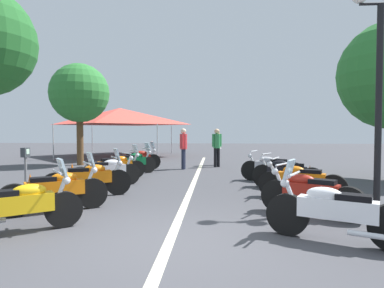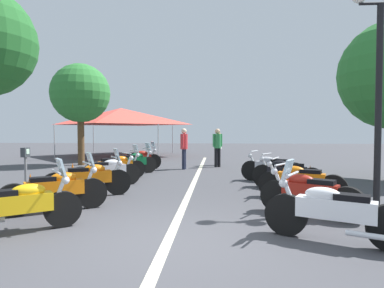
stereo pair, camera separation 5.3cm
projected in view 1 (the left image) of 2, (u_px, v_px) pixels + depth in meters
name	position (u px, v px, depth m)	size (l,w,h in m)	color
ground_plane	(169.00, 243.00, 4.94)	(80.00, 80.00, 0.00)	#424247
lane_centre_stripe	(193.00, 184.00, 10.44)	(20.94, 0.16, 0.01)	beige
motorcycle_left_row_0	(19.00, 206.00, 5.37)	(1.37, 1.71, 1.20)	black
motorcycle_left_row_1	(57.00, 189.00, 6.82)	(1.34, 1.84, 1.22)	black
motorcycle_left_row_2	(89.00, 178.00, 8.37)	(1.20, 1.98, 1.22)	black
motorcycle_left_row_3	(107.00, 171.00, 9.95)	(1.50, 1.76, 1.01)	black
motorcycle_left_row_4	(116.00, 166.00, 11.48)	(1.34, 1.85, 1.20)	black
motorcycle_left_row_5	(133.00, 162.00, 12.89)	(1.39, 1.66, 1.21)	black
motorcycle_left_row_6	(138.00, 159.00, 14.34)	(1.21, 1.88, 1.22)	black
motorcycle_right_row_0	(335.00, 211.00, 4.96)	(1.11, 1.96, 1.22)	black
motorcycle_right_row_1	(310.00, 193.00, 6.48)	(1.22, 1.79, 1.01)	black
motorcycle_right_row_2	(300.00, 181.00, 8.08)	(1.03, 1.99, 1.01)	black
motorcycle_right_row_3	(286.00, 173.00, 9.49)	(1.24, 1.84, 1.02)	black
motorcycle_right_row_4	(271.00, 168.00, 10.89)	(1.08, 1.96, 1.02)	black
street_lamp_twin_globe	(380.00, 58.00, 7.20)	(0.32, 1.22, 4.76)	black
parking_meter	(26.00, 165.00, 7.66)	(0.19, 0.15, 1.29)	slate
traffic_cone_0	(310.00, 175.00, 10.34)	(0.36, 0.36, 0.61)	orange
traffic_cone_1	(30.00, 186.00, 8.29)	(0.36, 0.36, 0.61)	orange
traffic_cone_2	(72.00, 173.00, 11.04)	(0.36, 0.36, 0.61)	orange
bystander_0	(183.00, 145.00, 14.49)	(0.53, 0.32, 1.79)	#1E2338
bystander_1	(217.00, 144.00, 15.38)	(0.35, 0.45, 1.78)	black
bystander_3	(218.00, 146.00, 16.14)	(0.50, 0.32, 1.62)	#1E2338
roadside_tree_0	(79.00, 94.00, 16.18)	(2.86, 2.86, 4.96)	brown
event_tent	(120.00, 116.00, 22.00)	(6.79, 6.79, 3.20)	#E54C3F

